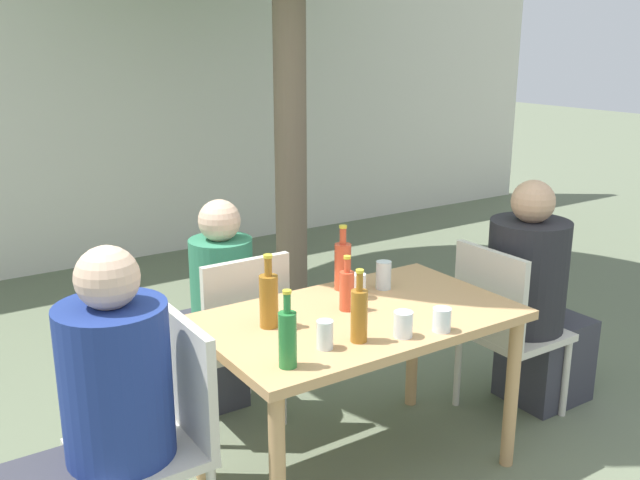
{
  "coord_description": "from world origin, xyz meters",
  "views": [
    {
      "loc": [
        -1.67,
        -2.24,
        1.87
      ],
      "look_at": [
        0.0,
        0.3,
        1.0
      ],
      "focal_mm": 40.0,
      "sensor_mm": 36.0,
      "label": 1
    }
  ],
  "objects_px": {
    "person_seated_2": "(215,318)",
    "amber_bottle_0": "(359,314)",
    "green_bottle_4": "(288,337)",
    "soda_bottle_3": "(347,289)",
    "drinking_glass_1": "(358,286)",
    "drinking_glass_3": "(325,335)",
    "patio_chair_0": "(161,427)",
    "amber_bottle_1": "(269,299)",
    "drinking_glass_2": "(442,320)",
    "patio_chair_2": "(237,331)",
    "person_seated_1": "(535,305)",
    "drinking_glass_4": "(384,275)",
    "dining_table_front": "(359,334)",
    "soda_bottle_2": "(343,265)",
    "drinking_glass_0": "(403,324)",
    "person_seated_0": "(97,435)"
  },
  "relations": [
    {
      "from": "patio_chair_0",
      "to": "person_seated_0",
      "type": "xyz_separation_m",
      "value": [
        -0.23,
        -0.0,
        0.04
      ]
    },
    {
      "from": "drinking_glass_1",
      "to": "drinking_glass_3",
      "type": "xyz_separation_m",
      "value": [
        -0.42,
        -0.36,
        -0.0
      ]
    },
    {
      "from": "person_seated_0",
      "to": "person_seated_2",
      "type": "xyz_separation_m",
      "value": [
        0.86,
        0.87,
        -0.06
      ]
    },
    {
      "from": "person_seated_1",
      "to": "person_seated_2",
      "type": "relative_size",
      "value": 1.07
    },
    {
      "from": "soda_bottle_3",
      "to": "drinking_glass_2",
      "type": "height_order",
      "value": "soda_bottle_3"
    },
    {
      "from": "dining_table_front",
      "to": "drinking_glass_0",
      "type": "distance_m",
      "value": 0.32
    },
    {
      "from": "amber_bottle_1",
      "to": "drinking_glass_2",
      "type": "height_order",
      "value": "amber_bottle_1"
    },
    {
      "from": "green_bottle_4",
      "to": "drinking_glass_1",
      "type": "distance_m",
      "value": 0.74
    },
    {
      "from": "patio_chair_0",
      "to": "drinking_glass_1",
      "type": "relative_size",
      "value": 8.05
    },
    {
      "from": "amber_bottle_1",
      "to": "drinking_glass_2",
      "type": "relative_size",
      "value": 3.19
    },
    {
      "from": "drinking_glass_1",
      "to": "drinking_glass_4",
      "type": "xyz_separation_m",
      "value": [
        0.17,
        0.04,
        0.01
      ]
    },
    {
      "from": "patio_chair_0",
      "to": "dining_table_front",
      "type": "bearing_deg",
      "value": 90.0
    },
    {
      "from": "green_bottle_4",
      "to": "soda_bottle_3",
      "type": "bearing_deg",
      "value": 33.9
    },
    {
      "from": "patio_chair_2",
      "to": "drinking_glass_4",
      "type": "height_order",
      "value": "patio_chair_2"
    },
    {
      "from": "amber_bottle_1",
      "to": "patio_chair_2",
      "type": "bearing_deg",
      "value": 77.38
    },
    {
      "from": "person_seated_2",
      "to": "drinking_glass_4",
      "type": "bearing_deg",
      "value": 128.48
    },
    {
      "from": "patio_chair_0",
      "to": "patio_chair_2",
      "type": "bearing_deg",
      "value": 134.97
    },
    {
      "from": "drinking_glass_0",
      "to": "drinking_glass_3",
      "type": "xyz_separation_m",
      "value": [
        -0.31,
        0.08,
        0.0
      ]
    },
    {
      "from": "patio_chair_0",
      "to": "green_bottle_4",
      "type": "bearing_deg",
      "value": 55.59
    },
    {
      "from": "drinking_glass_2",
      "to": "green_bottle_4",
      "type": "bearing_deg",
      "value": 174.66
    },
    {
      "from": "drinking_glass_4",
      "to": "dining_table_front",
      "type": "bearing_deg",
      "value": -145.6
    },
    {
      "from": "patio_chair_0",
      "to": "soda_bottle_2",
      "type": "distance_m",
      "value": 1.11
    },
    {
      "from": "dining_table_front",
      "to": "drinking_glass_4",
      "type": "xyz_separation_m",
      "value": [
        0.28,
        0.19,
        0.16
      ]
    },
    {
      "from": "person_seated_2",
      "to": "amber_bottle_0",
      "type": "height_order",
      "value": "person_seated_2"
    },
    {
      "from": "drinking_glass_2",
      "to": "soda_bottle_3",
      "type": "bearing_deg",
      "value": 114.98
    },
    {
      "from": "amber_bottle_1",
      "to": "green_bottle_4",
      "type": "relative_size",
      "value": 1.05
    },
    {
      "from": "patio_chair_0",
      "to": "drinking_glass_4",
      "type": "distance_m",
      "value": 1.22
    },
    {
      "from": "drinking_glass_1",
      "to": "drinking_glass_2",
      "type": "relative_size",
      "value": 1.19
    },
    {
      "from": "dining_table_front",
      "to": "person_seated_2",
      "type": "distance_m",
      "value": 0.92
    },
    {
      "from": "drinking_glass_3",
      "to": "drinking_glass_4",
      "type": "relative_size",
      "value": 0.84
    },
    {
      "from": "person_seated_1",
      "to": "drinking_glass_0",
      "type": "distance_m",
      "value": 1.18
    },
    {
      "from": "person_seated_1",
      "to": "green_bottle_4",
      "type": "distance_m",
      "value": 1.68
    },
    {
      "from": "soda_bottle_2",
      "to": "patio_chair_2",
      "type": "bearing_deg",
      "value": 137.97
    },
    {
      "from": "amber_bottle_1",
      "to": "drinking_glass_0",
      "type": "height_order",
      "value": "amber_bottle_1"
    },
    {
      "from": "dining_table_front",
      "to": "amber_bottle_1",
      "type": "bearing_deg",
      "value": 167.07
    },
    {
      "from": "patio_chair_2",
      "to": "amber_bottle_1",
      "type": "xyz_separation_m",
      "value": [
        -0.12,
        -0.54,
        0.36
      ]
    },
    {
      "from": "soda_bottle_2",
      "to": "soda_bottle_3",
      "type": "distance_m",
      "value": 0.26
    },
    {
      "from": "patio_chair_0",
      "to": "amber_bottle_1",
      "type": "bearing_deg",
      "value": 99.86
    },
    {
      "from": "person_seated_1",
      "to": "drinking_glass_3",
      "type": "bearing_deg",
      "value": 98.25
    },
    {
      "from": "drinking_glass_4",
      "to": "green_bottle_4",
      "type": "bearing_deg",
      "value": -150.01
    },
    {
      "from": "dining_table_front",
      "to": "person_seated_1",
      "type": "height_order",
      "value": "person_seated_1"
    },
    {
      "from": "patio_chair_0",
      "to": "patio_chair_2",
      "type": "height_order",
      "value": "same"
    },
    {
      "from": "green_bottle_4",
      "to": "amber_bottle_1",
      "type": "bearing_deg",
      "value": 70.65
    },
    {
      "from": "drinking_glass_3",
      "to": "amber_bottle_0",
      "type": "bearing_deg",
      "value": -6.76
    },
    {
      "from": "amber_bottle_0",
      "to": "soda_bottle_3",
      "type": "xyz_separation_m",
      "value": [
        0.15,
        0.29,
        -0.02
      ]
    },
    {
      "from": "patio_chair_2",
      "to": "soda_bottle_3",
      "type": "bearing_deg",
      "value": 113.47
    },
    {
      "from": "drinking_glass_1",
      "to": "drinking_glass_4",
      "type": "distance_m",
      "value": 0.17
    },
    {
      "from": "amber_bottle_1",
      "to": "drinking_glass_4",
      "type": "distance_m",
      "value": 0.67
    },
    {
      "from": "person_seated_2",
      "to": "person_seated_1",
      "type": "bearing_deg",
      "value": 147.8
    },
    {
      "from": "drinking_glass_0",
      "to": "drinking_glass_1",
      "type": "xyz_separation_m",
      "value": [
        0.11,
        0.44,
        0.01
      ]
    }
  ]
}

